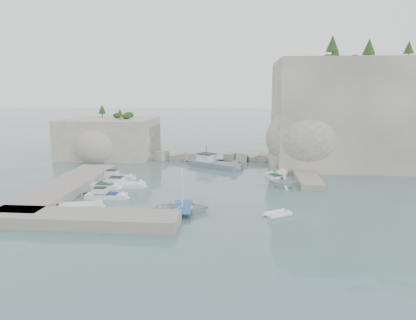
# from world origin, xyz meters

# --- Properties ---
(ground) EXTENTS (400.00, 400.00, 0.00)m
(ground) POSITION_xyz_m (0.00, 0.00, 0.00)
(ground) COLOR slate
(ground) RESTS_ON ground
(cliff_east) EXTENTS (26.00, 22.00, 17.00)m
(cliff_east) POSITION_xyz_m (23.00, 23.00, 8.50)
(cliff_east) COLOR beige
(cliff_east) RESTS_ON ground
(cliff_terrace) EXTENTS (8.00, 10.00, 2.50)m
(cliff_terrace) POSITION_xyz_m (13.00, 18.00, 1.25)
(cliff_terrace) COLOR beige
(cliff_terrace) RESTS_ON ground
(outcrop_west) EXTENTS (16.00, 14.00, 7.00)m
(outcrop_west) POSITION_xyz_m (-20.00, 25.00, 3.50)
(outcrop_west) COLOR beige
(outcrop_west) RESTS_ON ground
(quay_west) EXTENTS (5.00, 24.00, 1.10)m
(quay_west) POSITION_xyz_m (-17.00, -1.00, 0.55)
(quay_west) COLOR #9E9689
(quay_west) RESTS_ON ground
(quay_south) EXTENTS (18.00, 4.00, 1.10)m
(quay_south) POSITION_xyz_m (-10.00, -12.50, 0.55)
(quay_south) COLOR #9E9689
(quay_south) RESTS_ON ground
(ledge_east) EXTENTS (3.00, 16.00, 0.80)m
(ledge_east) POSITION_xyz_m (13.50, 10.00, 0.40)
(ledge_east) COLOR #9E9689
(ledge_east) RESTS_ON ground
(breakwater) EXTENTS (28.00, 3.00, 1.40)m
(breakwater) POSITION_xyz_m (-1.00, 22.00, 0.70)
(breakwater) COLOR beige
(breakwater) RESTS_ON ground
(motorboat_a) EXTENTS (5.51, 1.87, 1.40)m
(motorboat_a) POSITION_xyz_m (-12.82, 6.23, 0.00)
(motorboat_a) COLOR silver
(motorboat_a) RESTS_ON ground
(motorboat_b) EXTENTS (6.19, 2.07, 1.40)m
(motorboat_b) POSITION_xyz_m (-10.68, 2.04, 0.00)
(motorboat_b) COLOR white
(motorboat_b) RESTS_ON ground
(motorboat_c) EXTENTS (4.46, 2.08, 0.70)m
(motorboat_c) POSITION_xyz_m (-12.74, 1.19, 0.00)
(motorboat_c) COLOR white
(motorboat_c) RESTS_ON ground
(motorboat_d) EXTENTS (5.25, 1.74, 1.40)m
(motorboat_d) POSITION_xyz_m (-10.92, -3.53, 0.00)
(motorboat_d) COLOR white
(motorboat_d) RESTS_ON ground
(motorboat_e) EXTENTS (5.34, 3.35, 0.70)m
(motorboat_e) POSITION_xyz_m (-12.28, -7.74, 0.00)
(motorboat_e) COLOR silver
(motorboat_e) RESTS_ON ground
(rowboat) EXTENTS (5.85, 4.45, 1.14)m
(rowboat) POSITION_xyz_m (-1.35, -7.71, 0.00)
(rowboat) COLOR white
(rowboat) RESTS_ON ground
(inflatable_dinghy) EXTENTS (3.22, 2.82, 0.44)m
(inflatable_dinghy) POSITION_xyz_m (8.27, -8.14, 0.00)
(inflatable_dinghy) COLOR silver
(inflatable_dinghy) RESTS_ON ground
(tender_east_a) EXTENTS (3.89, 3.40, 1.97)m
(tender_east_a) POSITION_xyz_m (9.93, 3.78, 0.00)
(tender_east_a) COLOR silver
(tender_east_a) RESTS_ON ground
(tender_east_b) EXTENTS (3.00, 4.59, 0.70)m
(tender_east_b) POSITION_xyz_m (9.24, 8.52, 0.00)
(tender_east_b) COLOR white
(tender_east_b) RESTS_ON ground
(tender_east_c) EXTENTS (2.57, 5.08, 0.70)m
(tender_east_c) POSITION_xyz_m (10.11, 10.01, 0.00)
(tender_east_c) COLOR silver
(tender_east_c) RESTS_ON ground
(tender_east_d) EXTENTS (4.24, 1.79, 1.61)m
(tender_east_d) POSITION_xyz_m (11.14, 13.59, 0.00)
(tender_east_d) COLOR white
(tender_east_d) RESTS_ON ground
(work_boat) EXTENTS (9.80, 7.57, 2.20)m
(work_boat) POSITION_xyz_m (0.18, 16.13, 0.00)
(work_boat) COLOR slate
(work_boat) RESTS_ON ground
(rowboat_mast) EXTENTS (0.10, 0.10, 4.20)m
(rowboat_mast) POSITION_xyz_m (-1.35, -7.71, 2.67)
(rowboat_mast) COLOR white
(rowboat_mast) RESTS_ON rowboat
(vegetation) EXTENTS (53.48, 13.88, 13.40)m
(vegetation) POSITION_xyz_m (17.83, 24.40, 17.93)
(vegetation) COLOR #1E4219
(vegetation) RESTS_ON ground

